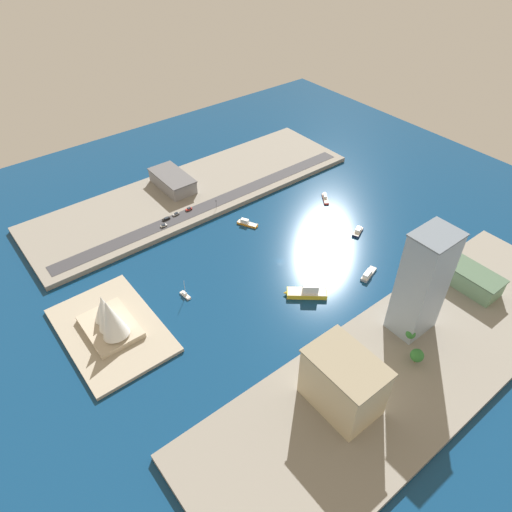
{
  "coord_description": "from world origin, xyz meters",
  "views": [
    {
      "loc": [
        -157.53,
        142.27,
        184.5
      ],
      "look_at": [
        9.41,
        11.04,
        3.5
      ],
      "focal_mm": 32.65,
      "sensor_mm": 36.0,
      "label": 1
    }
  ],
  "objects": [
    {
      "name": "ground_plane",
      "position": [
        0.0,
        0.0,
        0.0
      ],
      "size": [
        440.0,
        440.0,
        0.0
      ],
      "primitive_type": "plane",
      "color": "navy"
    },
    {
      "name": "quay_west",
      "position": [
        -95.97,
        0.0,
        1.66
      ],
      "size": [
        70.0,
        240.0,
        3.32
      ],
      "primitive_type": "cube",
      "color": "gray",
      "rests_on": "ground_plane"
    },
    {
      "name": "quay_east",
      "position": [
        95.97,
        0.0,
        1.66
      ],
      "size": [
        70.0,
        240.0,
        3.32
      ],
      "primitive_type": "cube",
      "color": "gray",
      "rests_on": "ground_plane"
    },
    {
      "name": "peninsula_point",
      "position": [
        11.56,
        103.74,
        1.0
      ],
      "size": [
        67.95,
        45.36,
        2.0
      ],
      "primitive_type": "cube",
      "color": "#A89E89",
      "rests_on": "ground_plane"
    },
    {
      "name": "road_strip",
      "position": [
        72.22,
        0.0,
        3.39
      ],
      "size": [
        10.71,
        228.0,
        0.15
      ],
      "primitive_type": "cube",
      "color": "#38383D",
      "rests_on": "quay_east"
    },
    {
      "name": "tugboat_red",
      "position": [
        31.08,
        -68.8,
        1.09
      ],
      "size": [
        12.68,
        10.28,
        3.08
      ],
      "color": "red",
      "rests_on": "ground_plane"
    },
    {
      "name": "patrol_launch_navy",
      "position": [
        -10.04,
        -57.65,
        1.33
      ],
      "size": [
        8.61,
        12.23,
        3.61
      ],
      "color": "#1E284C",
      "rests_on": "ground_plane"
    },
    {
      "name": "yacht_sleek_gray",
      "position": [
        -41.67,
        -31.9,
        1.47
      ],
      "size": [
        7.91,
        15.25,
        3.92
      ],
      "color": "#999EA3",
      "rests_on": "ground_plane"
    },
    {
      "name": "ferry_yellow_fast",
      "position": [
        -31.3,
        6.91,
        2.56
      ],
      "size": [
        19.69,
        21.73,
        7.89
      ],
      "color": "yellow",
      "rests_on": "ground_plane"
    },
    {
      "name": "sailboat_small_white",
      "position": [
        9.95,
        60.56,
        0.94
      ],
      "size": [
        8.47,
        3.03,
        11.82
      ],
      "color": "white",
      "rests_on": "ground_plane"
    },
    {
      "name": "water_taxi_orange",
      "position": [
        41.66,
        -6.53,
        1.3
      ],
      "size": [
        14.39,
        9.82,
        3.96
      ],
      "color": "orange",
      "rests_on": "ground_plane"
    },
    {
      "name": "tower_tall_glass",
      "position": [
        -81.74,
        -16.86,
        32.79
      ],
      "size": [
        16.9,
        21.75,
        58.88
      ],
      "color": "#8C9EB2",
      "rests_on": "quay_west"
    },
    {
      "name": "terminal_long_green",
      "position": [
        -85.18,
        -66.22,
        8.99
      ],
      "size": [
        30.24,
        15.99,
        11.3
      ],
      "color": "slate",
      "rests_on": "quay_west"
    },
    {
      "name": "office_block_beige",
      "position": [
        -90.61,
        43.06,
        17.56
      ],
      "size": [
        32.91,
        22.53,
        28.43
      ],
      "color": "#C6B793",
      "rests_on": "quay_west"
    },
    {
      "name": "warehouse_low_gray",
      "position": [
        107.83,
        10.26,
        8.4
      ],
      "size": [
        37.92,
        19.36,
        10.11
      ],
      "color": "gray",
      "rests_on": "quay_east"
    },
    {
      "name": "van_white",
      "position": [
        69.75,
        39.77,
        4.22
      ],
      "size": [
        2.08,
        4.28,
        1.53
      ],
      "color": "black",
      "rests_on": "road_strip"
    },
    {
      "name": "sedan_silver",
      "position": [
        75.98,
        26.78,
        4.24
      ],
      "size": [
        1.83,
        4.52,
        1.59
      ],
      "color": "black",
      "rests_on": "road_strip"
    },
    {
      "name": "pickup_red",
      "position": [
        75.59,
        16.99,
        4.27
      ],
      "size": [
        2.09,
        4.44,
        1.65
      ],
      "color": "black",
      "rests_on": "road_strip"
    },
    {
      "name": "suv_black",
      "position": [
        75.33,
        34.66,
        4.18
      ],
      "size": [
        2.07,
        5.19,
        1.44
      ],
      "color": "black",
      "rests_on": "road_strip"
    },
    {
      "name": "traffic_light_waterfront",
      "position": [
        65.87,
        1.05,
        7.66
      ],
      "size": [
        0.36,
        0.36,
        6.5
      ],
      "color": "black",
      "rests_on": "quay_east"
    },
    {
      "name": "opera_landmark",
      "position": [
        9.94,
        103.74,
        11.75
      ],
      "size": [
        32.0,
        23.62,
        24.52
      ],
      "color": "#BCAD93",
      "rests_on": "peninsula_point"
    },
    {
      "name": "park_tree_cluster",
      "position": [
        -95.18,
        -2.32,
        8.82
      ],
      "size": [
        15.08,
        12.83,
        8.63
      ],
      "color": "brown",
      "rests_on": "quay_west"
    }
  ]
}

